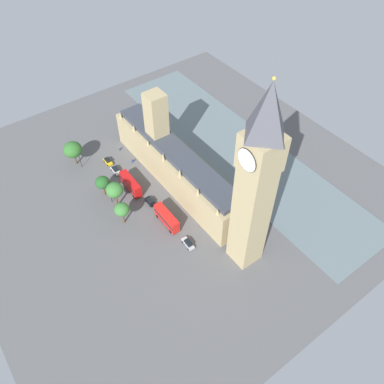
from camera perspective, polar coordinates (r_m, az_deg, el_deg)
ground_plane at (r=133.25m, az=-2.86°, el=1.24°), size 129.93×129.93×0.00m
river_thames at (r=146.36m, az=6.57°, el=6.10°), size 28.17×116.94×0.25m
parliament_building at (r=129.39m, az=-2.54°, el=4.23°), size 10.78×59.93×28.76m
clock_tower at (r=92.87m, az=9.26°, el=1.28°), size 8.31×8.31×57.79m
car_yellow_cab_corner at (r=142.87m, az=-12.12°, el=4.39°), size 1.84×4.38×1.74m
car_white_near_tower at (r=138.96m, az=-11.03°, el=3.13°), size 2.00×4.74×1.74m
double_decker_bus_opposite_hall at (r=130.91m, az=-8.90°, el=1.18°), size 2.86×10.56×4.75m
car_black_midblock at (r=127.16m, az=-6.09°, el=-1.37°), size 1.98×4.24×1.74m
double_decker_bus_leading at (r=120.06m, az=-3.68°, el=-3.77°), size 2.69×10.51×4.75m
car_silver_kerbside at (r=116.25m, az=-0.57°, el=-7.47°), size 2.04×4.86×1.74m
pedestrian_under_trees at (r=147.38m, az=-10.44°, el=6.17°), size 0.51×0.60×1.51m
pedestrian_trailing at (r=141.61m, az=-8.64°, el=4.48°), size 0.68×0.60×1.68m
plane_tree_by_river_gate at (r=141.77m, az=-16.93°, el=5.90°), size 6.41×6.41×9.32m
plane_tree_far_end at (r=128.88m, az=-12.87°, el=1.36°), size 4.65×4.65×7.62m
plane_tree_slot_10 at (r=119.26m, az=-10.15°, el=-2.53°), size 4.64×4.64×8.11m
plane_tree_slot_11 at (r=123.25m, az=-11.18°, el=0.28°), size 5.41×5.41×9.74m
street_lamp_slot_12 at (r=141.14m, az=-16.04°, el=4.89°), size 0.56×0.56×6.76m
street_lamp_slot_13 at (r=126.94m, az=-11.80°, el=-0.09°), size 0.56×0.56×6.28m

